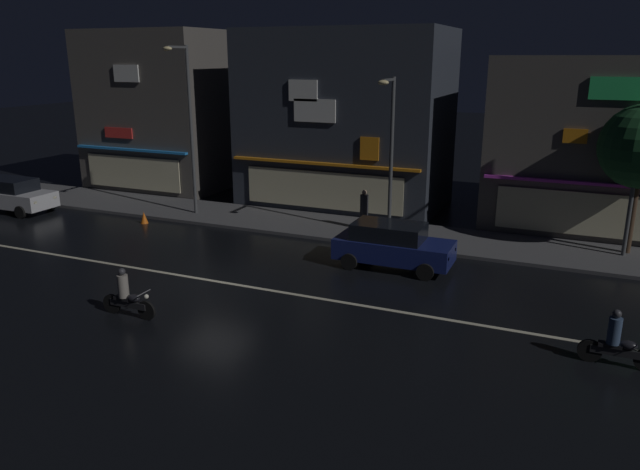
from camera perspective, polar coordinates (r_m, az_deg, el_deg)
The scene contains 15 objects.
ground_plane at distance 21.54m, azimuth -10.04°, elevation -4.29°, with size 140.00×140.00×0.00m, color black.
lane_divider_stripe at distance 21.54m, azimuth -10.04°, elevation -4.27°, with size 36.37×0.16×0.01m, color beige.
sidewalk_far at distance 28.06m, azimuth -1.30°, elevation 1.04°, with size 38.29×3.81×0.14m, color #4C4C4F.
storefront_left_block at distance 31.85m, azimuth 2.49°, elevation 10.87°, with size 10.16×6.42×8.88m.
storefront_center_block at distance 37.82m, azimuth -14.08°, elevation 11.36°, with size 7.79×7.27×8.97m.
storefront_right_block at distance 31.12m, azimuth 23.76°, elevation 8.18°, with size 8.14×8.98×7.58m.
streetlamp_west at distance 29.51m, azimuth -12.33°, elevation 10.68°, with size 0.44×1.64×7.90m.
streetlamp_mid at distance 25.29m, azimuth 6.61°, elevation 8.50°, with size 0.44×1.64×6.62m.
streetlamp_east at distance 25.15m, azimuth 27.90°, elevation 7.54°, with size 0.44×1.64×7.34m.
pedestrian_on_sidewalk at distance 26.91m, azimuth 4.17°, elevation 2.28°, with size 0.37×0.37×1.77m.
parked_car_near_kerb at distance 34.18m, azimuth -26.99°, elevation 3.42°, with size 4.30×1.98×1.67m.
parked_car_trailing at distance 22.48m, azimuth 6.83°, elevation -0.91°, with size 4.30×1.98×1.67m.
motorcycle_lead at distance 17.15m, azimuth 26.18°, elevation -9.11°, with size 1.90×0.60×1.52m.
motorcycle_following at distance 19.12m, azimuth -17.75°, elevation -5.54°, with size 1.90×0.60×1.52m.
traffic_cone at distance 29.56m, azimuth -16.24°, elevation 1.59°, with size 0.36×0.36×0.55m, color orange.
Camera 1 is at (11.29, -16.72, 7.55)m, focal length 33.98 mm.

